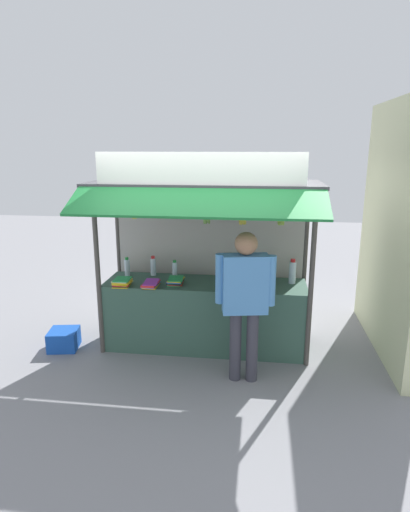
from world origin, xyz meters
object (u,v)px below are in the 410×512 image
Objects in this scene: banana_bunch_inner_left at (242,218)px; banana_bunch_rightmost at (281,218)px; water_bottle_back_left at (222,270)px; vendor_person at (245,294)px; water_bottle_right at (292,272)px; water_bottle_back_right at (267,275)px; magazine_stack_left at (175,281)px; water_bottle_mid_left at (153,266)px; water_bottle_far_right at (175,270)px; plastic_crate at (64,339)px; banana_bunch_leftmost at (135,213)px; magazine_stack_rear_center at (151,284)px; water_bottle_mid_right at (127,267)px; banana_bunch_inner_right at (207,217)px; magazine_stack_front_left at (122,282)px.

banana_bunch_rightmost is (0.42, -0.00, 0.00)m from banana_bunch_inner_left.
water_bottle_back_left is 0.17× the size of vendor_person.
vendor_person is (0.33, -0.90, 0.01)m from water_bottle_back_left.
banana_bunch_inner_left reaches higher than water_bottle_right.
vendor_person is at bearing -137.85° from banana_bunch_rightmost.
magazine_stack_left is (-1.14, -0.17, -0.08)m from water_bottle_back_right.
water_bottle_back_left reaches higher than water_bottle_back_right.
vendor_person is at bearing -79.77° from banana_bunch_inner_left.
water_bottle_back_left reaches higher than water_bottle_mid_left.
water_bottle_back_left is at bearing 175.09° from water_bottle_back_right.
water_bottle_far_right is 0.28m from magazine_stack_left.
water_bottle_back_left is at bearing -80.33° from vendor_person.
vendor_person is 4.73× the size of plastic_crate.
water_bottle_far_right is at bearing -13.08° from water_bottle_mid_left.
banana_bunch_leftmost is at bearing -91.81° from water_bottle_mid_left.
banana_bunch_rightmost is at bearing -22.62° from water_bottle_mid_left.
banana_bunch_rightmost is 0.85× the size of plastic_crate.
vendor_person is at bearing -24.61° from magazine_stack_rear_center.
water_bottle_mid_right is 2.21m from banana_bunch_rightmost.
banana_bunch_inner_right is (0.50, -0.61, 0.81)m from water_bottle_far_right.
banana_bunch_rightmost reaches higher than water_bottle_mid_right.
water_bottle_back_right reaches higher than plastic_crate.
water_bottle_right is at bearing -132.37° from vendor_person.
banana_bunch_inner_right is at bearing -179.44° from banana_bunch_inner_left.
magazine_stack_left is at bearing 157.62° from banana_bunch_inner_left.
banana_bunch_inner_left reaches higher than magazine_stack_left.
vendor_person is (1.18, -0.54, 0.12)m from magazine_stack_rear_center.
banana_bunch_rightmost reaches higher than water_bottle_far_right.
banana_bunch_inner_left is at bearing 180.00° from banana_bunch_rightmost.
water_bottle_mid_left is at bearing 88.19° from banana_bunch_leftmost.
water_bottle_mid_left is at bearing 11.48° from water_bottle_mid_right.
banana_bunch_inner_right is (1.08, -0.20, 0.87)m from magazine_stack_front_left.
water_bottle_back_right is 1.02× the size of water_bottle_far_right.
banana_bunch_rightmost is at bearing -2.83° from plastic_crate.
water_bottle_back_left is 0.82× the size of plastic_crate.
water_bottle_right is 0.88× the size of plastic_crate.
banana_bunch_inner_right is at bearing -4.17° from plastic_crate.
magazine_stack_rear_center is 1.40m from plastic_crate.
banana_bunch_leftmost is (0.25, -0.19, 0.90)m from magazine_stack_front_left.
banana_bunch_inner_right is 2.52m from plastic_crate.
water_bottle_mid_right reaches higher than magazine_stack_front_left.
banana_bunch_inner_right is at bearing -10.38° from magazine_stack_front_left.
water_bottle_far_right is 0.89× the size of banana_bunch_leftmost.
water_bottle_back_right is 1.46m from magazine_stack_rear_center.
water_bottle_back_left is (-0.57, 0.05, 0.03)m from water_bottle_back_right.
water_bottle_back_left is 0.96× the size of banana_bunch_inner_left.
banana_bunch_leftmost is (-1.85, -0.57, 0.79)m from water_bottle_right.
water_bottle_mid_left is 0.35m from water_bottle_mid_right.
magazine_stack_left reaches higher than magazine_stack_rear_center.
banana_bunch_leftmost is 0.74× the size of plastic_crate.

